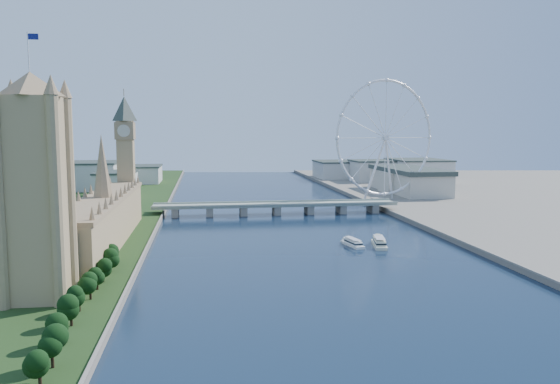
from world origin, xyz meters
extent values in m
plane|color=#162F3E|center=(0.00, 0.00, 0.00)|extent=(2000.00, 2000.00, 0.00)
cube|color=tan|center=(-135.00, 55.00, 46.00)|extent=(22.00, 22.00, 86.00)
pyramid|color=#937A59|center=(-135.00, 55.00, 99.00)|extent=(28.16, 28.16, 10.00)
cylinder|color=silver|center=(-135.00, 55.00, 107.00)|extent=(0.50, 0.50, 16.00)
cube|color=navy|center=(-132.80, 55.00, 113.00)|extent=(4.00, 0.16, 2.40)
cube|color=tan|center=(-128.00, 170.00, 17.00)|extent=(24.00, 200.00, 28.00)
cone|color=#937A59|center=(-128.00, 170.00, 53.00)|extent=(12.00, 12.00, 40.00)
cube|color=tan|center=(-128.00, 278.00, 43.00)|extent=(13.00, 13.00, 80.00)
cube|color=#937A59|center=(-128.00, 278.00, 75.00)|extent=(15.00, 15.00, 14.00)
pyramid|color=#2D3833|center=(-128.00, 278.00, 103.00)|extent=(20.02, 20.02, 20.00)
cube|color=gray|center=(0.00, 300.00, 8.50)|extent=(220.00, 22.00, 2.00)
cube|color=gray|center=(-90.00, 300.00, 3.75)|extent=(6.00, 20.00, 7.50)
cube|color=gray|center=(-60.00, 300.00, 3.75)|extent=(6.00, 20.00, 7.50)
cube|color=gray|center=(-30.00, 300.00, 3.75)|extent=(6.00, 20.00, 7.50)
cube|color=gray|center=(0.00, 300.00, 3.75)|extent=(6.00, 20.00, 7.50)
cube|color=gray|center=(30.00, 300.00, 3.75)|extent=(6.00, 20.00, 7.50)
cube|color=gray|center=(60.00, 300.00, 3.75)|extent=(6.00, 20.00, 7.50)
cube|color=gray|center=(90.00, 300.00, 3.75)|extent=(6.00, 20.00, 7.50)
torus|color=silver|center=(120.00, 355.00, 68.00)|extent=(113.60, 39.12, 118.60)
cylinder|color=silver|center=(120.00, 355.00, 68.00)|extent=(7.25, 6.61, 6.00)
cube|color=gray|center=(117.00, 365.00, 4.00)|extent=(14.00, 10.00, 2.00)
cube|color=beige|center=(-160.00, 430.00, 16.00)|extent=(40.00, 60.00, 26.00)
cube|color=beige|center=(-200.00, 520.00, 19.00)|extent=(60.00, 80.00, 32.00)
cube|color=beige|center=(-150.00, 600.00, 14.00)|extent=(50.00, 70.00, 22.00)
cube|color=beige|center=(180.00, 580.00, 17.00)|extent=(60.00, 60.00, 28.00)
cube|color=beige|center=(240.00, 560.00, 18.00)|extent=(70.00, 90.00, 30.00)
cube|color=beige|center=(140.00, 640.00, 15.00)|extent=(60.00, 80.00, 24.00)
camera|label=1|loc=(-65.28, -183.91, 74.78)|focal=35.00mm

